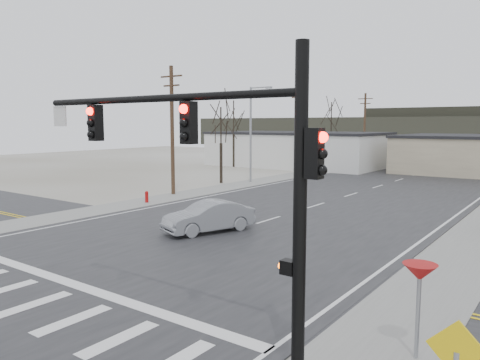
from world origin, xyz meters
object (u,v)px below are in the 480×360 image
Objects in this scene: sedan_crossing at (209,217)px; car_far_b at (463,156)px; traffic_signal_mast at (225,164)px; fire_hydrant at (147,197)px; car_far_a at (475,167)px.

sedan_crossing is 1.21× the size of car_far_b.
sedan_crossing reaches higher than car_far_b.
car_far_b is (1.14, 57.74, -0.11)m from sedan_crossing.
traffic_signal_mast is 10.29× the size of fire_hydrant.
car_far_b is at bearing 109.72° from sedan_crossing.
car_far_b is at bearing 96.46° from traffic_signal_mast.
traffic_signal_mast is at bearing 104.59° from car_far_a.
fire_hydrant is at bearing 176.03° from sedan_crossing.
traffic_signal_mast is 48.05m from car_far_a.
traffic_signal_mast is at bearing -27.53° from sedan_crossing.
traffic_signal_mast is 1.88× the size of sedan_crossing.
fire_hydrant is at bearing -123.50° from car_far_b.
traffic_signal_mast reaches higher than fire_hydrant.
fire_hydrant is (-18.09, 14.20, -4.22)m from traffic_signal_mast.
traffic_signal_mast reaches higher than car_far_a.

